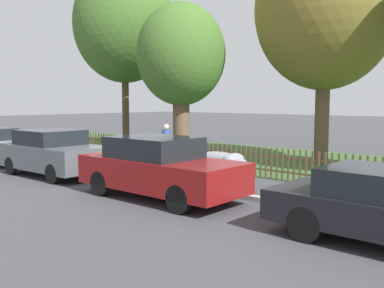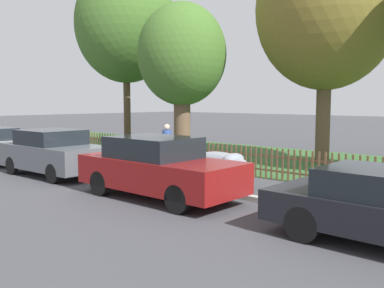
{
  "view_description": "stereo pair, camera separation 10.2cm",
  "coord_description": "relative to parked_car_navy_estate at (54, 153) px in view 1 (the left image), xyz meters",
  "views": [
    {
      "loc": [
        9.04,
        -8.24,
        2.34
      ],
      "look_at": [
        0.76,
        0.96,
        1.1
      ],
      "focal_mm": 40.0,
      "sensor_mm": 36.0,
      "label": 1
    },
    {
      "loc": [
        9.11,
        -8.17,
        2.34
      ],
      "look_at": [
        0.76,
        0.96,
        1.1
      ],
      "focal_mm": 40.0,
      "sensor_mm": 36.0,
      "label": 2
    }
  ],
  "objects": [
    {
      "name": "parked_car_red_compact",
      "position": [
        4.8,
        0.02,
        0.02
      ],
      "size": [
        4.28,
        1.82,
        1.48
      ],
      "rotation": [
        0.0,
        0.0,
        0.02
      ],
      "color": "maroon",
      "rests_on": "ground"
    },
    {
      "name": "tree_mid_park",
      "position": [
        5.13,
        8.13,
        4.95
      ],
      "size": [
        5.13,
        5.13,
        8.65
      ],
      "color": "brown",
      "rests_on": "ground"
    },
    {
      "name": "covered_motorcycle",
      "position": [
        4.99,
        2.21,
        -0.13
      ],
      "size": [
        2.08,
        0.74,
        0.95
      ],
      "rotation": [
        0.0,
        0.0,
        0.0
      ],
      "color": "black",
      "rests_on": "ground"
    },
    {
      "name": "ground_plane",
      "position": [
        3.17,
        1.2,
        -0.73
      ],
      "size": [
        120.0,
        120.0,
        0.0
      ],
      "primitive_type": "plane",
      "color": "#424247"
    },
    {
      "name": "tree_behind_motorcycle",
      "position": [
        0.59,
        5.24,
        3.37
      ],
      "size": [
        3.47,
        3.47,
        6.16
      ],
      "color": "brown",
      "rests_on": "ground"
    },
    {
      "name": "park_fence",
      "position": [
        3.17,
        3.97,
        -0.24
      ],
      "size": [
        39.17,
        0.05,
        0.96
      ],
      "color": "brown",
      "rests_on": "ground"
    },
    {
      "name": "tree_nearest_kerb",
      "position": [
        -3.92,
        6.13,
        5.21
      ],
      "size": [
        4.76,
        4.76,
        8.69
      ],
      "color": "brown",
      "rests_on": "ground"
    },
    {
      "name": "grass_strip",
      "position": [
        3.17,
        7.89,
        -0.72
      ],
      "size": [
        39.17,
        7.87,
        0.01
      ],
      "primitive_type": "cube",
      "color": "#33602D",
      "rests_on": "ground"
    },
    {
      "name": "pedestrian_near_fence",
      "position": [
        1.68,
        3.34,
        0.15
      ],
      "size": [
        0.36,
        0.35,
        1.56
      ],
      "rotation": [
        0.0,
        0.0,
        6.15
      ],
      "color": "#2D3351",
      "rests_on": "ground"
    },
    {
      "name": "parked_car_navy_estate",
      "position": [
        0.0,
        0.0,
        0.0
      ],
      "size": [
        3.9,
        1.93,
        1.44
      ],
      "rotation": [
        0.0,
        0.0,
        0.04
      ],
      "color": "#51565B",
      "rests_on": "ground"
    },
    {
      "name": "kerb_stone",
      "position": [
        3.17,
        1.3,
        -0.67
      ],
      "size": [
        39.17,
        0.2,
        0.12
      ],
      "primitive_type": "cube",
      "color": "#B2ADA3",
      "rests_on": "ground"
    }
  ]
}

